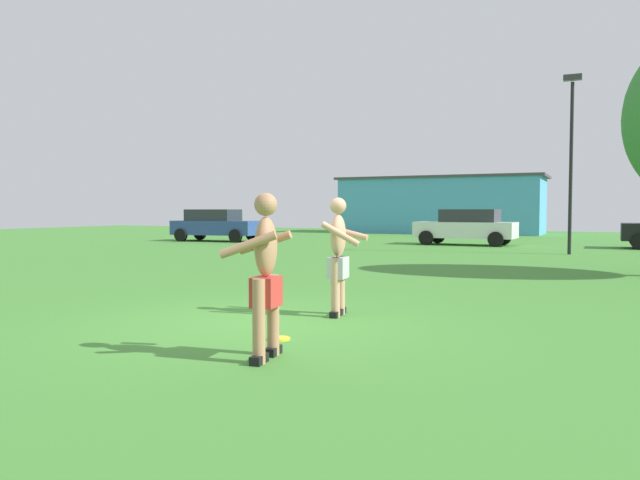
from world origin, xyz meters
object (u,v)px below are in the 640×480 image
player_in_red (265,272)px  lamp_post (571,146)px  frisbee (279,339)px  player_near (339,253)px  car_blue_far_end (216,225)px  car_white_mid_lot (466,226)px

player_in_red → lamp_post: bearing=83.1°
player_in_red → frisbee: size_ratio=6.51×
player_near → frisbee: player_near is taller
player_near → lamp_post: 15.21m
car_blue_far_end → player_near: bearing=-50.7°
player_in_red → car_blue_far_end: (-14.29, 19.78, -0.08)m
player_near → lamp_post: lamp_post is taller
lamp_post → player_in_red: bearing=-96.9°
frisbee → car_white_mid_lot: 20.92m
car_white_mid_lot → frisbee: bearing=-84.6°
frisbee → car_blue_far_end: 23.50m
player_near → frisbee: size_ratio=6.53×
player_near → car_white_mid_lot: size_ratio=0.40×
car_white_mid_lot → player_near: bearing=-84.1°
player_in_red → car_white_mid_lot: 21.83m
car_white_mid_lot → lamp_post: lamp_post is taller
player_near → car_blue_far_end: size_ratio=0.39×
frisbee → player_in_red: bearing=-69.6°
frisbee → car_blue_far_end: (-13.96, 18.89, 0.81)m
player_near → car_blue_far_end: player_near is taller
player_near → player_in_red: 2.73m
player_near → car_white_mid_lot: 19.10m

